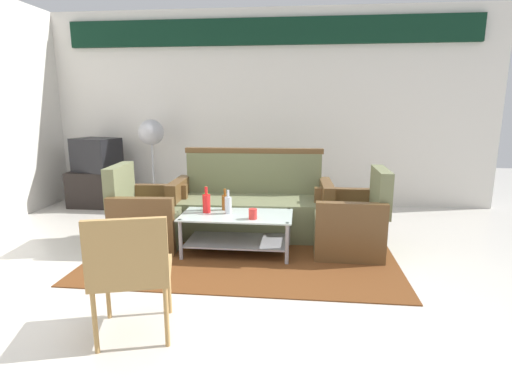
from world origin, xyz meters
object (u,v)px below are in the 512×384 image
(bottle_clear, at_px, (228,205))
(bottle_green, at_px, (206,201))
(armchair_left, at_px, (147,218))
(bottle_red, at_px, (206,203))
(television, at_px, (97,155))
(pedestal_fan, at_px, (152,138))
(armchair_right, at_px, (351,224))
(tv_stand, at_px, (99,189))
(wicker_chair, at_px, (130,267))
(cup, at_px, (253,214))
(coffee_table, at_px, (237,227))
(couch, at_px, (252,207))
(bottle_brown, at_px, (225,202))

(bottle_clear, distance_m, bottle_green, 0.27)
(armchair_left, bearing_deg, bottle_red, 74.41)
(television, distance_m, pedestal_fan, 0.86)
(armchair_right, xyz_separation_m, tv_stand, (-3.46, 1.52, -0.03))
(television, relative_size, wicker_chair, 0.83)
(bottle_green, height_order, television, television)
(armchair_right, relative_size, bottle_green, 3.38)
(armchair_left, distance_m, wicker_chair, 1.86)
(armchair_right, relative_size, cup, 8.50)
(bottle_clear, distance_m, tv_stand, 2.81)
(bottle_green, xyz_separation_m, television, (-1.98, 1.59, 0.25))
(armchair_left, relative_size, cup, 8.50)
(tv_stand, relative_size, wicker_chair, 0.95)
(bottle_green, relative_size, bottle_red, 0.95)
(cup, bearing_deg, tv_stand, 143.29)
(coffee_table, xyz_separation_m, bottle_red, (-0.31, 0.02, 0.24))
(bottle_green, relative_size, tv_stand, 0.31)
(bottle_red, bearing_deg, television, 140.04)
(television, height_order, pedestal_fan, pedestal_fan)
(couch, bearing_deg, cup, 95.62)
(coffee_table, distance_m, bottle_red, 0.39)
(bottle_brown, relative_size, bottle_red, 0.84)
(armchair_right, bearing_deg, coffee_table, 99.49)
(tv_stand, bearing_deg, armchair_left, -49.33)
(coffee_table, bearing_deg, wicker_chair, -104.68)
(bottle_brown, bearing_deg, pedestal_fan, 130.09)
(armchair_right, distance_m, bottle_brown, 1.31)
(armchair_right, xyz_separation_m, cup, (-0.96, -0.34, 0.17))
(television, bearing_deg, armchair_right, 172.81)
(bottle_brown, xyz_separation_m, pedestal_fan, (-1.35, 1.61, 0.52))
(wicker_chair, bearing_deg, bottle_green, 71.10)
(couch, distance_m, coffee_table, 0.66)
(couch, relative_size, cup, 18.21)
(couch, xyz_separation_m, bottle_clear, (-0.16, -0.64, 0.19))
(bottle_red, bearing_deg, pedestal_fan, 124.49)
(couch, relative_size, bottle_clear, 7.62)
(coffee_table, bearing_deg, armchair_left, 171.08)
(bottle_red, relative_size, pedestal_fan, 0.21)
(couch, bearing_deg, bottle_clear, 74.11)
(couch, bearing_deg, wicker_chair, 75.91)
(armchair_left, bearing_deg, bottle_clear, 76.37)
(bottle_red, distance_m, tv_stand, 2.63)
(bottle_green, height_order, wicker_chair, wicker_chair)
(television, bearing_deg, armchair_left, 147.18)
(couch, distance_m, tv_stand, 2.61)
(couch, xyz_separation_m, coffee_table, (-0.07, -0.65, -0.04))
(cup, xyz_separation_m, wicker_chair, (-0.60, -1.43, 0.03))
(bottle_green, bearing_deg, bottle_red, -76.00)
(armchair_left, relative_size, armchair_right, 1.00)
(cup, bearing_deg, coffee_table, 137.28)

